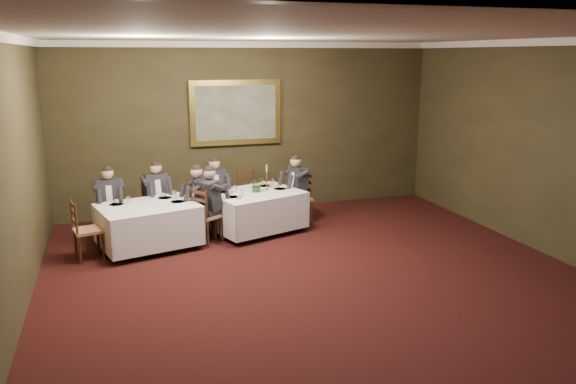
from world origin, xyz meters
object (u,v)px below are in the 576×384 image
chair_main_backleft (214,211)px  chair_main_endleft (208,227)px  diner_main_endright (299,197)px  candlestick (267,180)px  chair_sec_endleft (88,242)px  table_second (148,223)px  diner_main_endleft (208,214)px  diner_sec_endright (203,211)px  chair_sec_backright (157,217)px  centerpiece (256,184)px  chair_sec_endright (204,223)px  chair_main_backright (251,204)px  chair_main_endright (299,208)px  table_main (256,209)px  chair_sec_backleft (111,224)px  diner_sec_backleft (110,212)px  diner_sec_backright (157,205)px  diner_main_backleft (214,200)px  painting (236,113)px

chair_main_backleft → chair_main_endleft: bearing=59.3°
diner_main_endright → candlestick: 0.85m
chair_sec_endleft → candlestick: bearing=90.5°
table_second → diner_main_endleft: 1.02m
table_second → diner_sec_endright: size_ratio=1.38×
chair_sec_backright → centerpiece: centerpiece is taller
chair_main_backleft → chair_sec_endright: size_ratio=1.00×
chair_main_backright → chair_main_endright: (0.82, -0.60, 0.00)m
table_second → diner_main_endright: 3.01m
chair_main_endright → table_main: bearing=96.3°
chair_sec_backleft → diner_sec_backleft: size_ratio=0.74×
diner_sec_backright → diner_sec_backleft: bearing=-0.0°
chair_main_backright → chair_main_endright: size_ratio=1.00×
chair_sec_endright → chair_main_backleft: bearing=-28.7°
chair_main_endright → chair_sec_endright: same height
chair_sec_endright → diner_sec_endright: bearing=90.0°
diner_main_backleft → chair_sec_endleft: 2.61m
chair_main_endleft → chair_sec_endright: size_ratio=1.00×
chair_main_endleft → diner_main_endright: size_ratio=0.74×
table_second → chair_main_endright: chair_main_endright is taller
chair_main_backleft → diner_sec_endright: (-0.34, -0.74, 0.23)m
table_second → diner_main_endleft: bearing=0.9°
painting → chair_main_endleft: bearing=-117.2°
chair_main_endright → diner_main_endright: size_ratio=0.74×
chair_main_endright → diner_main_endright: bearing=90.0°
chair_main_backright → painting: bearing=-97.3°
chair_main_endleft → diner_sec_backright: size_ratio=0.74×
chair_sec_backleft → chair_sec_backright: bearing=-169.5°
table_second → diner_sec_backright: (0.22, 0.89, 0.06)m
chair_main_endleft → chair_sec_endright: bearing=155.0°
chair_main_backright → chair_sec_endright: (-1.14, -1.02, 0.00)m
diner_main_endright → chair_sec_backright: 2.75m
diner_sec_backleft → chair_main_endright: bearing=175.9°
table_second → diner_sec_backleft: diner_sec_backleft is taller
centerpiece → candlestick: 0.26m
chair_main_backleft → chair_sec_backright: 1.10m
chair_sec_endleft → painting: (2.96, 2.14, 1.80)m
diner_main_endright → chair_sec_backleft: size_ratio=1.35×
chair_main_endright → diner_sec_endright: diner_sec_endright is taller
diner_main_backleft → centerpiece: size_ratio=4.60×
chair_sec_backright → chair_sec_endleft: 1.66m
diner_sec_backright → chair_sec_endright: 1.02m
chair_sec_backleft → diner_sec_backright: (0.83, 0.20, 0.23)m
table_second → chair_main_backright: 2.48m
table_main → chair_sec_endright: chair_sec_endright is taller
chair_main_backright → chair_sec_backright: size_ratio=1.00×
table_second → chair_sec_backleft: chair_sec_backleft is taller
chair_main_endright → chair_sec_endleft: same height
table_second → chair_sec_endright: bearing=14.2°
chair_main_backright → chair_main_endleft: size_ratio=1.00×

